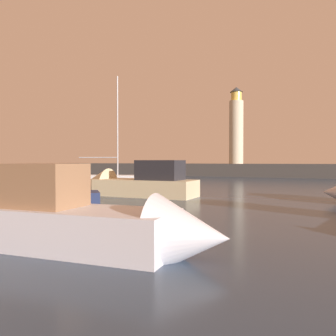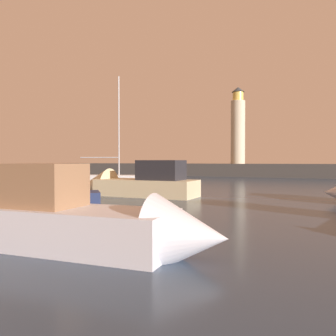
{
  "view_description": "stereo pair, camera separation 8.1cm",
  "coord_description": "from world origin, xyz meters",
  "px_view_note": "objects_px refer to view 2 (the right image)",
  "views": [
    {
      "loc": [
        6.58,
        -1.65,
        2.29
      ],
      "look_at": [
        1.4,
        10.26,
        2.02
      ],
      "focal_mm": 36.92,
      "sensor_mm": 36.0,
      "label": 1
    },
    {
      "loc": [
        6.66,
        -1.62,
        2.29
      ],
      "look_at": [
        1.4,
        10.26,
        2.02
      ],
      "focal_mm": 36.92,
      "sensor_mm": 36.0,
      "label": 2
    }
  ],
  "objects_px": {
    "lighthouse": "(238,127)",
    "motorboat_5": "(131,184)",
    "sailboat_moored": "(112,180)",
    "motorboat_3": "(97,224)",
    "motorboat_0": "(31,199)"
  },
  "relations": [
    {
      "from": "sailboat_moored",
      "to": "lighthouse",
      "type": "bearing_deg",
      "value": 76.69
    },
    {
      "from": "lighthouse",
      "to": "motorboat_5",
      "type": "xyz_separation_m",
      "value": [
        -0.16,
        -31.54,
        -6.53
      ]
    },
    {
      "from": "motorboat_5",
      "to": "lighthouse",
      "type": "bearing_deg",
      "value": 89.71
    },
    {
      "from": "sailboat_moored",
      "to": "motorboat_5",
      "type": "bearing_deg",
      "value": -48.72
    },
    {
      "from": "lighthouse",
      "to": "motorboat_5",
      "type": "height_order",
      "value": "lighthouse"
    },
    {
      "from": "motorboat_5",
      "to": "sailboat_moored",
      "type": "relative_size",
      "value": 0.85
    },
    {
      "from": "lighthouse",
      "to": "motorboat_5",
      "type": "bearing_deg",
      "value": -90.29
    },
    {
      "from": "motorboat_0",
      "to": "motorboat_3",
      "type": "xyz_separation_m",
      "value": [
        6.29,
        -3.99,
        0.07
      ]
    },
    {
      "from": "motorboat_3",
      "to": "sailboat_moored",
      "type": "height_order",
      "value": "sailboat_moored"
    },
    {
      "from": "lighthouse",
      "to": "motorboat_0",
      "type": "bearing_deg",
      "value": -90.12
    },
    {
      "from": "lighthouse",
      "to": "sailboat_moored",
      "type": "distance_m",
      "value": 26.55
    },
    {
      "from": "lighthouse",
      "to": "sailboat_moored",
      "type": "relative_size",
      "value": 1.16
    },
    {
      "from": "motorboat_3",
      "to": "sailboat_moored",
      "type": "bearing_deg",
      "value": 122.17
    },
    {
      "from": "motorboat_5",
      "to": "sailboat_moored",
      "type": "bearing_deg",
      "value": 131.28
    },
    {
      "from": "lighthouse",
      "to": "motorboat_3",
      "type": "xyz_separation_m",
      "value": [
        6.2,
        -44.25,
        -6.59
      ]
    }
  ]
}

